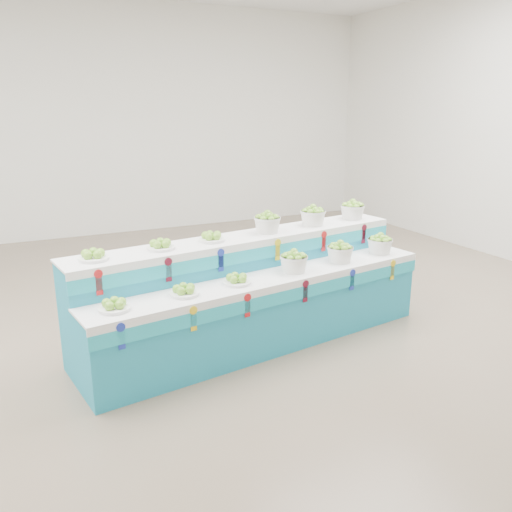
% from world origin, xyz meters
% --- Properties ---
extents(ground, '(10.00, 10.00, 0.00)m').
position_xyz_m(ground, '(0.00, 0.00, 0.00)').
color(ground, '#705E4C').
rests_on(ground, ground).
extents(back_wall, '(10.00, 0.00, 10.00)m').
position_xyz_m(back_wall, '(0.00, 5.00, 2.00)').
color(back_wall, silver).
rests_on(back_wall, ground).
extents(display_stand, '(3.67, 1.44, 1.02)m').
position_xyz_m(display_stand, '(0.32, -0.27, 0.51)').
color(display_stand, teal).
rests_on(display_stand, ground).
extents(plate_lower_left, '(0.29, 0.29, 0.10)m').
position_xyz_m(plate_lower_left, '(-1.12, -0.71, 0.77)').
color(plate_lower_left, white).
rests_on(plate_lower_left, display_stand).
extents(plate_lower_mid, '(0.29, 0.29, 0.10)m').
position_xyz_m(plate_lower_mid, '(-0.52, -0.62, 0.77)').
color(plate_lower_mid, white).
rests_on(plate_lower_mid, display_stand).
extents(plate_lower_right, '(0.29, 0.29, 0.10)m').
position_xyz_m(plate_lower_right, '(-0.00, -0.54, 0.77)').
color(plate_lower_right, white).
rests_on(plate_lower_right, display_stand).
extents(basket_lower_left, '(0.30, 0.30, 0.20)m').
position_xyz_m(basket_lower_left, '(0.63, -0.45, 0.82)').
color(basket_lower_left, silver).
rests_on(basket_lower_left, display_stand).
extents(basket_lower_mid, '(0.30, 0.30, 0.20)m').
position_xyz_m(basket_lower_mid, '(1.22, -0.36, 0.82)').
color(basket_lower_mid, silver).
rests_on(basket_lower_mid, display_stand).
extents(basket_lower_right, '(0.30, 0.30, 0.20)m').
position_xyz_m(basket_lower_right, '(1.80, -0.28, 0.82)').
color(basket_lower_right, silver).
rests_on(basket_lower_right, display_stand).
extents(plate_upper_left, '(0.29, 0.29, 0.10)m').
position_xyz_m(plate_upper_left, '(-1.18, -0.27, 1.07)').
color(plate_upper_left, white).
rests_on(plate_upper_left, display_stand).
extents(plate_upper_mid, '(0.29, 0.29, 0.10)m').
position_xyz_m(plate_upper_mid, '(-0.58, -0.18, 1.07)').
color(plate_upper_mid, white).
rests_on(plate_upper_mid, display_stand).
extents(plate_upper_right, '(0.29, 0.29, 0.10)m').
position_xyz_m(plate_upper_right, '(-0.07, -0.11, 1.07)').
color(plate_upper_right, white).
rests_on(plate_upper_right, display_stand).
extents(basket_upper_left, '(0.30, 0.30, 0.20)m').
position_xyz_m(basket_upper_left, '(0.57, -0.01, 1.12)').
color(basket_upper_left, silver).
rests_on(basket_upper_left, display_stand).
extents(basket_upper_mid, '(0.30, 0.30, 0.20)m').
position_xyz_m(basket_upper_mid, '(1.16, 0.08, 1.12)').
color(basket_upper_mid, silver).
rests_on(basket_upper_mid, display_stand).
extents(basket_upper_right, '(0.30, 0.30, 0.20)m').
position_xyz_m(basket_upper_right, '(1.73, 0.16, 1.12)').
color(basket_upper_right, silver).
rests_on(basket_upper_right, display_stand).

